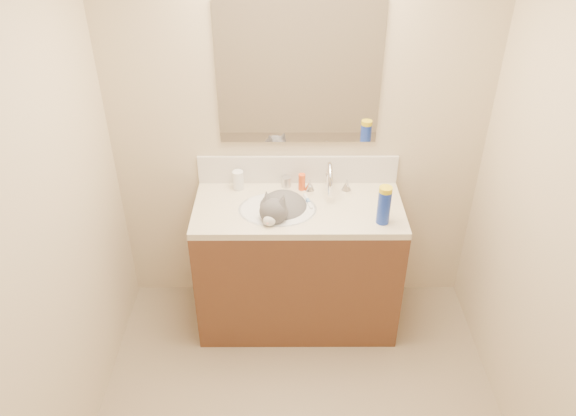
{
  "coord_description": "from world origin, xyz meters",
  "views": [
    {
      "loc": [
        -0.07,
        -1.71,
        2.62
      ],
      "look_at": [
        -0.06,
        0.92,
        0.88
      ],
      "focal_mm": 35.0,
      "sensor_mm": 36.0,
      "label": 1
    }
  ],
  "objects_px": {
    "spray_can": "(384,207)",
    "basin": "(278,219)",
    "silver_jar": "(286,182)",
    "amber_bottle": "(302,182)",
    "pill_bottle": "(238,180)",
    "faucet": "(329,181)",
    "cat": "(282,212)",
    "vanity_cabinet": "(298,267)"
  },
  "relations": [
    {
      "from": "basin",
      "to": "pill_bottle",
      "type": "relative_size",
      "value": 3.83
    },
    {
      "from": "pill_bottle",
      "to": "silver_jar",
      "type": "bearing_deg",
      "value": 5.06
    },
    {
      "from": "pill_bottle",
      "to": "spray_can",
      "type": "distance_m",
      "value": 0.89
    },
    {
      "from": "silver_jar",
      "to": "amber_bottle",
      "type": "relative_size",
      "value": 0.62
    },
    {
      "from": "vanity_cabinet",
      "to": "pill_bottle",
      "type": "relative_size",
      "value": 10.21
    },
    {
      "from": "silver_jar",
      "to": "amber_bottle",
      "type": "height_order",
      "value": "amber_bottle"
    },
    {
      "from": "basin",
      "to": "cat",
      "type": "bearing_deg",
      "value": 24.06
    },
    {
      "from": "pill_bottle",
      "to": "silver_jar",
      "type": "xyz_separation_m",
      "value": [
        0.29,
        0.03,
        -0.03
      ]
    },
    {
      "from": "basin",
      "to": "silver_jar",
      "type": "xyz_separation_m",
      "value": [
        0.05,
        0.25,
        0.1
      ]
    },
    {
      "from": "spray_can",
      "to": "pill_bottle",
      "type": "bearing_deg",
      "value": 156.46
    },
    {
      "from": "faucet",
      "to": "amber_bottle",
      "type": "distance_m",
      "value": 0.17
    },
    {
      "from": "amber_bottle",
      "to": "spray_can",
      "type": "bearing_deg",
      "value": -38.5
    },
    {
      "from": "cat",
      "to": "pill_bottle",
      "type": "xyz_separation_m",
      "value": [
        -0.26,
        0.21,
        0.09
      ]
    },
    {
      "from": "cat",
      "to": "amber_bottle",
      "type": "xyz_separation_m",
      "value": [
        0.12,
        0.2,
        0.08
      ]
    },
    {
      "from": "basin",
      "to": "faucet",
      "type": "bearing_deg",
      "value": 29.12
    },
    {
      "from": "vanity_cabinet",
      "to": "amber_bottle",
      "type": "xyz_separation_m",
      "value": [
        0.02,
        0.18,
        0.5
      ]
    },
    {
      "from": "basin",
      "to": "spray_can",
      "type": "xyz_separation_m",
      "value": [
        0.58,
        -0.13,
        0.17
      ]
    },
    {
      "from": "cat",
      "to": "amber_bottle",
      "type": "bearing_deg",
      "value": 79.56
    },
    {
      "from": "basin",
      "to": "amber_bottle",
      "type": "xyz_separation_m",
      "value": [
        0.14,
        0.21,
        0.12
      ]
    },
    {
      "from": "pill_bottle",
      "to": "basin",
      "type": "bearing_deg",
      "value": -43.34
    },
    {
      "from": "spray_can",
      "to": "faucet",
      "type": "bearing_deg",
      "value": 132.82
    },
    {
      "from": "vanity_cabinet",
      "to": "pill_bottle",
      "type": "xyz_separation_m",
      "value": [
        -0.36,
        0.19,
        0.51
      ]
    },
    {
      "from": "spray_can",
      "to": "basin",
      "type": "bearing_deg",
      "value": 167.17
    },
    {
      "from": "basin",
      "to": "faucet",
      "type": "xyz_separation_m",
      "value": [
        0.3,
        0.17,
        0.16
      ]
    },
    {
      "from": "basin",
      "to": "silver_jar",
      "type": "distance_m",
      "value": 0.27
    },
    {
      "from": "vanity_cabinet",
      "to": "silver_jar",
      "type": "distance_m",
      "value": 0.53
    },
    {
      "from": "amber_bottle",
      "to": "faucet",
      "type": "bearing_deg",
      "value": -16.44
    },
    {
      "from": "vanity_cabinet",
      "to": "silver_jar",
      "type": "height_order",
      "value": "silver_jar"
    },
    {
      "from": "basin",
      "to": "faucet",
      "type": "relative_size",
      "value": 1.61
    },
    {
      "from": "faucet",
      "to": "amber_bottle",
      "type": "bearing_deg",
      "value": 163.56
    },
    {
      "from": "cat",
      "to": "pill_bottle",
      "type": "distance_m",
      "value": 0.35
    },
    {
      "from": "faucet",
      "to": "pill_bottle",
      "type": "xyz_separation_m",
      "value": [
        -0.54,
        0.06,
        -0.03
      ]
    },
    {
      "from": "faucet",
      "to": "pill_bottle",
      "type": "height_order",
      "value": "faucet"
    },
    {
      "from": "cat",
      "to": "silver_jar",
      "type": "relative_size",
      "value": 7.08
    },
    {
      "from": "amber_bottle",
      "to": "basin",
      "type": "bearing_deg",
      "value": -123.88
    },
    {
      "from": "pill_bottle",
      "to": "faucet",
      "type": "bearing_deg",
      "value": -5.92
    },
    {
      "from": "basin",
      "to": "pill_bottle",
      "type": "xyz_separation_m",
      "value": [
        -0.24,
        0.22,
        0.13
      ]
    },
    {
      "from": "vanity_cabinet",
      "to": "silver_jar",
      "type": "relative_size",
      "value": 18.87
    },
    {
      "from": "pill_bottle",
      "to": "spray_can",
      "type": "xyz_separation_m",
      "value": [
        0.81,
        -0.35,
        0.04
      ]
    },
    {
      "from": "faucet",
      "to": "spray_can",
      "type": "xyz_separation_m",
      "value": [
        0.28,
        -0.3,
        0.01
      ]
    },
    {
      "from": "silver_jar",
      "to": "pill_bottle",
      "type": "bearing_deg",
      "value": -174.94
    },
    {
      "from": "faucet",
      "to": "cat",
      "type": "bearing_deg",
      "value": -150.46
    }
  ]
}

